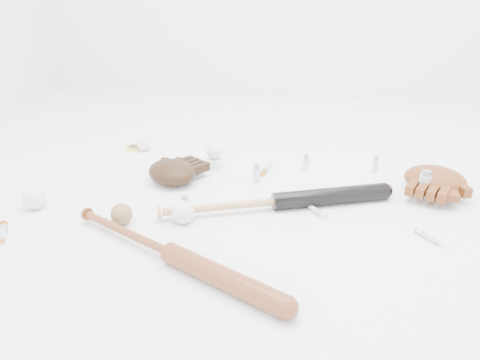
# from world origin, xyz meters

# --- Properties ---
(bat_dark) EXTENTS (0.82, 0.35, 0.06)m
(bat_dark) POSITION_xyz_m (0.13, -0.06, 0.03)
(bat_dark) COLOR black
(bat_dark) RESTS_ON ground
(bat_wood) EXTENTS (0.75, 0.45, 0.06)m
(bat_wood) POSITION_xyz_m (-0.14, -0.42, 0.03)
(bat_wood) COLOR brown
(bat_wood) RESTS_ON ground
(glove_dark) EXTENTS (0.34, 0.34, 0.09)m
(glove_dark) POSITION_xyz_m (-0.29, 0.11, 0.04)
(glove_dark) COLOR black
(glove_dark) RESTS_ON ground
(glove_tan) EXTENTS (0.35, 0.35, 0.10)m
(glove_tan) POSITION_xyz_m (0.70, 0.17, 0.05)
(glove_tan) COLOR brown
(glove_tan) RESTS_ON ground
(trading_card) EXTENTS (0.07, 0.09, 0.00)m
(trading_card) POSITION_xyz_m (-0.57, 0.45, 0.00)
(trading_card) COLOR gold
(trading_card) RESTS_ON ground
(pedestal) EXTENTS (0.07, 0.07, 0.04)m
(pedestal) POSITION_xyz_m (-0.15, 0.28, 0.02)
(pedestal) COLOR white
(pedestal) RESTS_ON ground
(baseball_on_pedestal) EXTENTS (0.06, 0.06, 0.06)m
(baseball_on_pedestal) POSITION_xyz_m (-0.15, 0.28, 0.07)
(baseball_on_pedestal) COLOR white
(baseball_on_pedestal) RESTS_ON pedestal
(baseball_left) EXTENTS (0.08, 0.08, 0.08)m
(baseball_left) POSITION_xyz_m (-0.70, -0.17, 0.04)
(baseball_left) COLOR white
(baseball_left) RESTS_ON ground
(baseball_upper) EXTENTS (0.06, 0.06, 0.06)m
(baseball_upper) POSITION_xyz_m (-0.51, 0.43, 0.03)
(baseball_upper) COLOR white
(baseball_upper) RESTS_ON ground
(baseball_mid) EXTENTS (0.08, 0.08, 0.08)m
(baseball_mid) POSITION_xyz_m (-0.17, -0.19, 0.04)
(baseball_mid) COLOR white
(baseball_mid) RESTS_ON ground
(baseball_aged) EXTENTS (0.07, 0.07, 0.07)m
(baseball_aged) POSITION_xyz_m (-0.36, -0.23, 0.04)
(baseball_aged) COLOR olive
(baseball_aged) RESTS_ON ground
(syringe_0) EXTENTS (0.11, 0.16, 0.02)m
(syringe_0) POSITION_xyz_m (-0.70, -0.36, 0.01)
(syringe_0) COLOR #ADBCC6
(syringe_0) RESTS_ON ground
(syringe_1) EXTENTS (0.12, 0.14, 0.02)m
(syringe_1) POSITION_xyz_m (0.26, -0.05, 0.01)
(syringe_1) COLOR #ADBCC6
(syringe_1) RESTS_ON ground
(syringe_2) EXTENTS (0.06, 0.17, 0.02)m
(syringe_2) POSITION_xyz_m (0.07, 0.28, 0.01)
(syringe_2) COLOR #ADBCC6
(syringe_2) RESTS_ON ground
(syringe_3) EXTENTS (0.10, 0.12, 0.02)m
(syringe_3) POSITION_xyz_m (0.61, -0.19, 0.01)
(syringe_3) COLOR #ADBCC6
(syringe_3) RESTS_ON ground
(vial_0) EXTENTS (0.03, 0.03, 0.07)m
(vial_0) POSITION_xyz_m (0.50, 0.33, 0.03)
(vial_0) COLOR silver
(vial_0) RESTS_ON ground
(vial_1) EXTENTS (0.03, 0.03, 0.07)m
(vial_1) POSITION_xyz_m (0.22, 0.31, 0.03)
(vial_1) COLOR silver
(vial_1) RESTS_ON ground
(vial_2) EXTENTS (0.03, 0.03, 0.07)m
(vial_2) POSITION_xyz_m (0.04, 0.16, 0.04)
(vial_2) COLOR silver
(vial_2) RESTS_ON ground
(vial_3) EXTENTS (0.04, 0.04, 0.10)m
(vial_3) POSITION_xyz_m (0.65, 0.12, 0.05)
(vial_3) COLOR silver
(vial_3) RESTS_ON ground
(vial_4) EXTENTS (0.03, 0.03, 0.07)m
(vial_4) POSITION_xyz_m (-0.17, -0.15, 0.04)
(vial_4) COLOR silver
(vial_4) RESTS_ON ground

